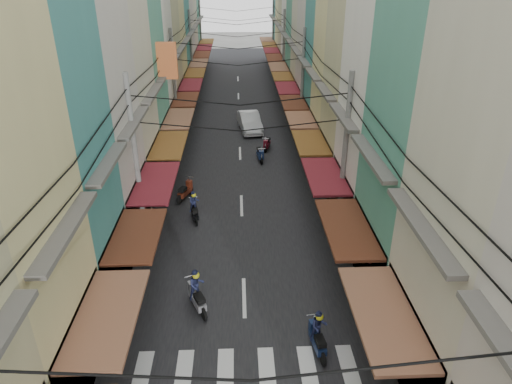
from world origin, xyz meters
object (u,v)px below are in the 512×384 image
object	(u,v)px
market_umbrella	(385,249)
traffic_sign	(400,267)
bicycle	(413,309)
white_car	(250,130)

from	to	relation	value
market_umbrella	traffic_sign	xyz separation A→B (m)	(0.13, -1.38, 0.12)
bicycle	market_umbrella	bearing A→B (deg)	53.04
bicycle	traffic_sign	xyz separation A→B (m)	(-0.82, -0.03, 2.11)
white_car	traffic_sign	xyz separation A→B (m)	(5.02, -22.14, 2.11)
white_car	bicycle	size ratio (longest dim) A/B	3.18
bicycle	market_umbrella	size ratio (longest dim) A/B	0.73
traffic_sign	market_umbrella	bearing A→B (deg)	95.44
bicycle	traffic_sign	bearing A→B (deg)	109.92
white_car	market_umbrella	size ratio (longest dim) A/B	2.31
white_car	bicycle	xyz separation A→B (m)	(5.85, -22.10, 0.00)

